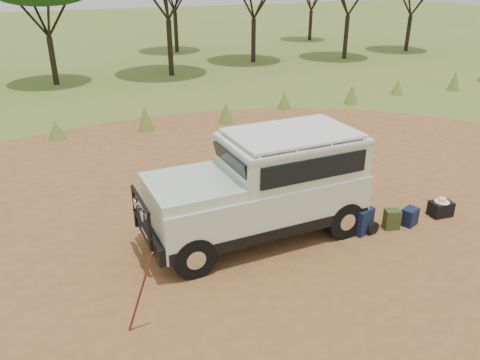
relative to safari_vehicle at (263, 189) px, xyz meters
name	(u,v)px	position (x,y,z in m)	size (l,w,h in m)	color
ground	(264,249)	(-0.24, -0.52, -1.10)	(140.00, 140.00, 0.00)	#5A762A
dirt_clearing	(264,248)	(-0.24, -0.52, -1.09)	(23.00, 23.00, 0.01)	#996032
grass_fringe	(150,120)	(-0.12, 8.15, -0.69)	(36.60, 1.60, 0.90)	#5A762A
safari_vehicle	(263,189)	(0.00, 0.00, 0.00)	(4.76, 1.99, 2.27)	beige
walking_staff	(140,293)	(-3.14, -1.80, -0.35)	(0.04, 0.04, 1.56)	maroon
backpack_black	(338,220)	(1.59, -0.56, -0.86)	(0.35, 0.26, 0.48)	black
backpack_navy	(362,221)	(1.99, -0.88, -0.80)	(0.45, 0.32, 0.59)	#121F3A
backpack_olive	(392,219)	(2.71, -1.04, -0.87)	(0.33, 0.24, 0.46)	#3A441F
duffel_navy	(410,217)	(3.19, -1.09, -0.89)	(0.36, 0.27, 0.40)	#121F3A
hard_case	(441,209)	(4.17, -1.09, -0.92)	(0.50, 0.36, 0.36)	black
stuff_sack	(369,226)	(2.16, -0.95, -0.95)	(0.30, 0.30, 0.30)	black
safari_hat	(442,201)	(4.17, -1.09, -0.70)	(0.34, 0.34, 0.10)	beige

